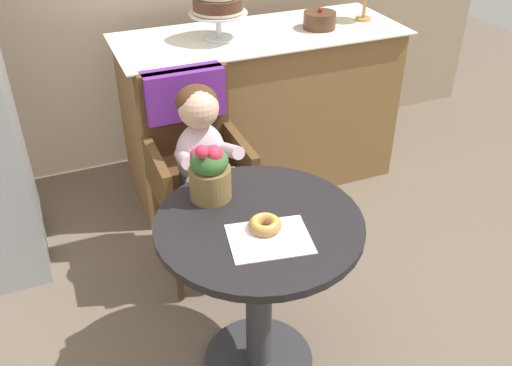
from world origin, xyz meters
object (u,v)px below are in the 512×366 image
Objects in this scene: round_layer_cake at (320,20)px; seated_child at (203,152)px; wicker_chair at (193,143)px; cafe_table at (259,268)px; tiered_cake_stand at (218,1)px; flower_vase at (210,171)px; donut_front at (265,224)px.

seated_child is at bearing -142.95° from round_layer_cake.
wicker_chair is 5.41× the size of round_layer_cake.
tiered_cake_stand is at bearing 76.39° from cafe_table.
wicker_chair reaches higher than cafe_table.
tiered_cake_stand reaches higher than round_layer_cake.
round_layer_cake is (0.89, 0.67, 0.27)m from seated_child.
cafe_table is 0.61m from seated_child.
seated_child is at bearing 76.77° from flower_vase.
donut_front is 0.47× the size of flower_vase.
tiered_cake_stand is (0.31, 1.35, 0.35)m from donut_front.
seated_child is at bearing -114.75° from tiered_cake_stand.
round_layer_cake is at bearing 47.18° from flower_vase.
donut_front is at bearing -89.64° from wicker_chair.
cafe_table is 2.23× the size of tiered_cake_stand.
round_layer_cake is at bearing 56.24° from donut_front.
flower_vase reaches higher than donut_front.
wicker_chair is (-0.01, 0.74, 0.13)m from cafe_table.
seated_child reaches higher than wicker_chair.
flower_vase is (-0.11, 0.20, 0.32)m from cafe_table.
donut_front reaches higher than cafe_table.
round_layer_cake reaches higher than donut_front.
flower_vase is at bearing -100.24° from wicker_chair.
tiered_cake_stand is (0.42, 1.10, 0.27)m from flower_vase.
flower_vase is at bearing -132.82° from round_layer_cake.
cafe_table is 4.08× the size of round_layer_cake.
wicker_chair is 0.80m from donut_front.
seated_child is at bearing 91.34° from donut_front.
tiered_cake_stand is at bearing 69.11° from flower_vase.
flower_vase is 1.21m from tiered_cake_stand.
flower_vase is (-0.09, -0.39, 0.15)m from seated_child.
donut_front is 0.34× the size of tiered_cake_stand.
round_layer_cake is at bearing 29.40° from wicker_chair.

